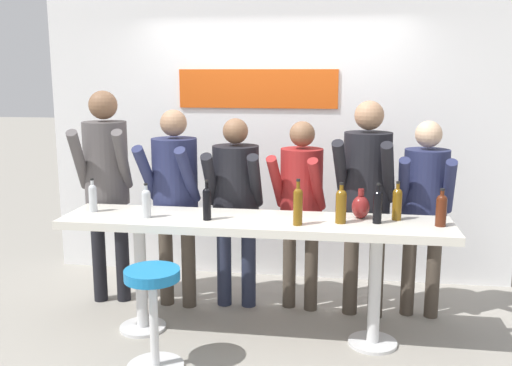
{
  "coord_description": "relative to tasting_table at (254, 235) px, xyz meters",
  "views": [
    {
      "loc": [
        0.61,
        -4.0,
        1.97
      ],
      "look_at": [
        0.0,
        0.09,
        1.17
      ],
      "focal_mm": 40.0,
      "sensor_mm": 36.0,
      "label": 1
    }
  ],
  "objects": [
    {
      "name": "wine_bottle_4",
      "position": [
        1.03,
        0.12,
        0.26
      ],
      "size": [
        0.07,
        0.07,
        0.28
      ],
      "color": "brown",
      "rests_on": "tasting_table"
    },
    {
      "name": "wine_bottle_2",
      "position": [
        1.31,
        -0.01,
        0.25
      ],
      "size": [
        0.07,
        0.07,
        0.27
      ],
      "color": "#4C1E0F",
      "rests_on": "tasting_table"
    },
    {
      "name": "bar_stool",
      "position": [
        -0.59,
        -0.58,
        -0.33
      ],
      "size": [
        0.39,
        0.39,
        0.71
      ],
      "color": "silver",
      "rests_on": "ground_plane"
    },
    {
      "name": "decorative_vase",
      "position": [
        0.77,
        0.13,
        0.22
      ],
      "size": [
        0.13,
        0.13,
        0.22
      ],
      "color": "maroon",
      "rests_on": "tasting_table"
    },
    {
      "name": "person_center_right",
      "position": [
        0.82,
        0.51,
        0.3
      ],
      "size": [
        0.52,
        0.62,
        1.76
      ],
      "rotation": [
        0.0,
        0.0,
        -0.19
      ],
      "color": "#473D33",
      "rests_on": "ground_plane"
    },
    {
      "name": "wine_bottle_5",
      "position": [
        -0.33,
        -0.08,
        0.26
      ],
      "size": [
        0.06,
        0.06,
        0.29
      ],
      "color": "black",
      "rests_on": "tasting_table"
    },
    {
      "name": "wine_bottle_1",
      "position": [
        0.33,
        -0.13,
        0.27
      ],
      "size": [
        0.07,
        0.07,
        0.33
      ],
      "color": "brown",
      "rests_on": "tasting_table"
    },
    {
      "name": "wine_bottle_3",
      "position": [
        0.63,
        -0.03,
        0.26
      ],
      "size": [
        0.08,
        0.08,
        0.29
      ],
      "color": "brown",
      "rests_on": "tasting_table"
    },
    {
      "name": "person_center_left",
      "position": [
        -0.24,
        0.56,
        0.19
      ],
      "size": [
        0.46,
        0.54,
        1.61
      ],
      "rotation": [
        0.0,
        0.0,
        0.02
      ],
      "color": "#23283D",
      "rests_on": "ground_plane"
    },
    {
      "name": "person_center",
      "position": [
        0.3,
        0.58,
        0.19
      ],
      "size": [
        0.48,
        0.57,
        1.59
      ],
      "rotation": [
        0.0,
        0.0,
        -0.2
      ],
      "color": "#473D33",
      "rests_on": "ground_plane"
    },
    {
      "name": "wine_bottle_6",
      "position": [
        -1.26,
        0.03,
        0.25
      ],
      "size": [
        0.06,
        0.06,
        0.26
      ],
      "color": "#B7BCC1",
      "rests_on": "tasting_table"
    },
    {
      "name": "person_far_left",
      "position": [
        -1.34,
        0.5,
        0.34
      ],
      "size": [
        0.5,
        0.62,
        1.83
      ],
      "rotation": [
        0.0,
        0.0,
        0.18
      ],
      "color": "black",
      "rests_on": "ground_plane"
    },
    {
      "name": "ground_plane",
      "position": [
        0.0,
        0.0,
        -0.8
      ],
      "size": [
        40.0,
        40.0,
        0.0
      ],
      "primitive_type": "plane",
      "color": "gray"
    },
    {
      "name": "wine_bottle_7",
      "position": [
        0.88,
        0.01,
        0.26
      ],
      "size": [
        0.06,
        0.06,
        0.29
      ],
      "color": "black",
      "rests_on": "tasting_table"
    },
    {
      "name": "tasting_table",
      "position": [
        0.0,
        0.0,
        0.0
      ],
      "size": [
        2.86,
        0.58,
        0.92
      ],
      "color": "silver",
      "rests_on": "ground_plane"
    },
    {
      "name": "person_left",
      "position": [
        -0.74,
        0.49,
        0.24
      ],
      "size": [
        0.49,
        0.58,
        1.68
      ],
      "rotation": [
        0.0,
        0.0,
        -0.12
      ],
      "color": "#473D33",
      "rests_on": "ground_plane"
    },
    {
      "name": "back_wall",
      "position": [
        -0.0,
        1.4,
        0.55
      ],
      "size": [
        4.46,
        0.12,
        2.69
      ],
      "color": "white",
      "rests_on": "ground_plane"
    },
    {
      "name": "wine_bottle_0",
      "position": [
        -0.79,
        -0.08,
        0.25
      ],
      "size": [
        0.07,
        0.07,
        0.26
      ],
      "color": "#B7BCC1",
      "rests_on": "tasting_table"
    },
    {
      "name": "person_right",
      "position": [
        1.29,
        0.57,
        0.2
      ],
      "size": [
        0.46,
        0.55,
        1.61
      ],
      "rotation": [
        0.0,
        0.0,
        -0.12
      ],
      "color": "#473D33",
      "rests_on": "ground_plane"
    }
  ]
}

